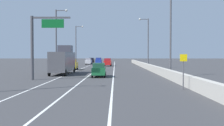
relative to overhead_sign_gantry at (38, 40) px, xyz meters
The scene contains 18 objects.
ground_plane 39.49m from the overhead_sign_gantry, 79.33° to the left, with size 320.00×320.00×0.00m, color #38383A.
lane_stripe_left 29.96m from the overhead_sign_gantry, 86.59° to the left, with size 0.16×130.00×0.00m, color silver.
lane_stripe_center 30.36m from the overhead_sign_gantry, 79.90° to the left, with size 0.16×130.00×0.00m, color silver.
lane_stripe_right 31.16m from the overhead_sign_gantry, 73.48° to the left, with size 0.16×130.00×0.00m, color silver.
jersey_barrier_right 21.77m from the overhead_sign_gantry, 42.84° to the left, with size 0.60×120.00×1.10m, color #B2ADA3.
overhead_sign_gantry is the anchor object (origin of this frame).
speed_advisory_sign 17.45m from the overhead_sign_gantry, 30.82° to the right, with size 0.60×0.11×3.00m.
lamp_post_right_second 17.02m from the overhead_sign_gantry, 17.07° to the left, with size 2.14×0.44×10.85m.
lamp_post_right_third 31.54m from the overhead_sign_gantry, 59.74° to the left, with size 2.14×0.44×10.85m.
lamp_post_left_mid 15.53m from the overhead_sign_gantry, 93.73° to the left, with size 2.14×0.44×10.85m.
lamp_post_left_far 42.15m from the overhead_sign_gantry, 91.93° to the left, with size 2.14×0.44×10.85m.
car_green_0 9.14m from the overhead_sign_gantry, 34.78° to the left, with size 1.87×4.74×1.87m.
car_red_1 41.02m from the overhead_sign_gantry, 80.13° to the left, with size 2.06×4.45×2.07m.
car_blue_2 55.53m from the overhead_sign_gantry, 86.16° to the left, with size 1.94×4.61×2.10m.
car_silver_3 52.27m from the overhead_sign_gantry, 89.15° to the left, with size 1.88×4.28×1.98m.
car_yellow_4 22.24m from the overhead_sign_gantry, 88.58° to the left, with size 1.91×4.13×2.10m.
car_black_5 61.53m from the overhead_sign_gantry, 89.17° to the left, with size 1.98×4.72×1.98m.
box_truck 10.20m from the overhead_sign_gantry, 84.13° to the left, with size 2.46×9.51×4.47m.
Camera 1 is at (1.75, -6.41, 2.93)m, focal length 43.81 mm.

